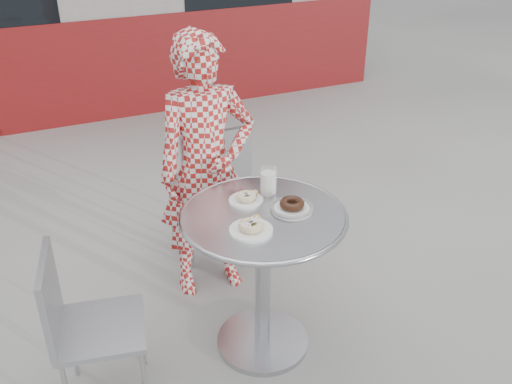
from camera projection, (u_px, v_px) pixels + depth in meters
name	position (u px, v px, depth m)	size (l,w,h in m)	color
ground	(266.00, 347.00, 3.00)	(60.00, 60.00, 0.00)	#A9A6A1
bistro_table	(263.00, 249.00, 2.73)	(0.79, 0.79, 0.80)	silver
chair_far	(208.00, 211.00, 3.68)	(0.44, 0.44, 0.90)	#989A9F
chair_left	(103.00, 356.00, 2.60)	(0.45, 0.45, 0.80)	#989A9F
seated_person	(207.00, 170.00, 3.12)	(0.55, 0.36, 1.52)	maroon
plate_far	(246.00, 198.00, 2.73)	(0.17, 0.17, 0.04)	white
plate_near	(251.00, 227.00, 2.50)	(0.19, 0.19, 0.05)	white
plate_checker	(292.00, 207.00, 2.66)	(0.20, 0.20, 0.05)	white
milk_cup	(268.00, 182.00, 2.78)	(0.08, 0.08, 0.13)	white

